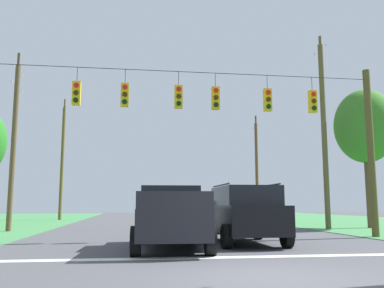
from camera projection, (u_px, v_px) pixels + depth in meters
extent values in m
plane|color=#47474C|center=(263.00, 276.00, 8.03)|extent=(120.00, 120.00, 0.00)
cube|color=white|center=(230.00, 257.00, 10.86)|extent=(13.06, 0.45, 0.01)
cube|color=white|center=(196.00, 238.00, 16.74)|extent=(2.50, 0.15, 0.01)
cube|color=white|center=(178.00, 228.00, 23.53)|extent=(2.50, 0.15, 0.01)
cube|color=white|center=(170.00, 224.00, 29.11)|extent=(2.50, 0.15, 0.01)
cube|color=white|center=(162.00, 219.00, 37.40)|extent=(2.50, 0.15, 0.01)
cylinder|color=#504A23|center=(371.00, 151.00, 17.81)|extent=(0.30, 0.30, 7.20)
cylinder|color=black|center=(191.00, 72.00, 17.22)|extent=(15.48, 0.02, 0.02)
cylinder|color=black|center=(77.00, 74.00, 16.56)|extent=(0.02, 0.02, 0.60)
cube|color=yellow|center=(76.00, 93.00, 16.45)|extent=(0.32, 0.24, 0.95)
cylinder|color=red|center=(76.00, 85.00, 16.35)|extent=(0.20, 0.04, 0.20)
cylinder|color=#352203|center=(76.00, 93.00, 16.31)|extent=(0.20, 0.04, 0.20)
cylinder|color=black|center=(76.00, 100.00, 16.26)|extent=(0.20, 0.04, 0.20)
cylinder|color=black|center=(125.00, 76.00, 16.81)|extent=(0.02, 0.02, 0.60)
cube|color=yellow|center=(125.00, 95.00, 16.70)|extent=(0.32, 0.24, 0.95)
cylinder|color=red|center=(125.00, 87.00, 16.60)|extent=(0.20, 0.04, 0.20)
cylinder|color=#352203|center=(125.00, 94.00, 16.56)|extent=(0.20, 0.04, 0.20)
cylinder|color=black|center=(125.00, 102.00, 16.52)|extent=(0.20, 0.04, 0.20)
cylinder|color=black|center=(179.00, 79.00, 17.10)|extent=(0.02, 0.02, 0.60)
cube|color=yellow|center=(178.00, 97.00, 16.99)|extent=(0.32, 0.24, 0.95)
cylinder|color=red|center=(179.00, 89.00, 16.90)|extent=(0.20, 0.04, 0.20)
cylinder|color=#352203|center=(179.00, 96.00, 16.85)|extent=(0.20, 0.04, 0.20)
cylinder|color=black|center=(179.00, 103.00, 16.81)|extent=(0.20, 0.04, 0.20)
cylinder|color=black|center=(215.00, 80.00, 17.31)|extent=(0.02, 0.02, 0.60)
cube|color=yellow|center=(215.00, 98.00, 17.20)|extent=(0.32, 0.24, 0.95)
cylinder|color=red|center=(216.00, 90.00, 17.10)|extent=(0.20, 0.04, 0.20)
cylinder|color=#352203|center=(216.00, 97.00, 17.06)|extent=(0.20, 0.04, 0.20)
cylinder|color=black|center=(216.00, 105.00, 17.02)|extent=(0.20, 0.04, 0.20)
cylinder|color=black|center=(267.00, 82.00, 17.61)|extent=(0.02, 0.02, 0.60)
cube|color=yellow|center=(268.00, 100.00, 17.50)|extent=(0.32, 0.24, 0.95)
cylinder|color=red|center=(268.00, 92.00, 17.40)|extent=(0.20, 0.04, 0.20)
cylinder|color=#352203|center=(269.00, 99.00, 17.36)|extent=(0.20, 0.04, 0.20)
cylinder|color=black|center=(269.00, 106.00, 17.32)|extent=(0.20, 0.04, 0.20)
cylinder|color=black|center=(312.00, 84.00, 17.88)|extent=(0.02, 0.02, 0.60)
cube|color=yellow|center=(313.00, 102.00, 17.77)|extent=(0.32, 0.24, 0.95)
cylinder|color=red|center=(314.00, 94.00, 17.67)|extent=(0.20, 0.04, 0.20)
cylinder|color=#352203|center=(314.00, 101.00, 17.63)|extent=(0.20, 0.04, 0.20)
cylinder|color=black|center=(314.00, 108.00, 17.59)|extent=(0.20, 0.04, 0.20)
cube|color=black|center=(171.00, 222.00, 13.04)|extent=(2.24, 5.48, 0.85)
cube|color=black|center=(170.00, 197.00, 13.79)|extent=(1.93, 1.98, 0.70)
cube|color=black|center=(139.00, 200.00, 11.72)|extent=(0.21, 2.38, 0.45)
cube|color=black|center=(206.00, 201.00, 11.89)|extent=(0.21, 2.38, 0.45)
cube|color=black|center=(175.00, 200.00, 10.52)|extent=(1.96, 0.19, 0.45)
cylinder|color=black|center=(140.00, 232.00, 14.70)|extent=(0.32, 0.81, 0.80)
cylinder|color=black|center=(196.00, 232.00, 14.88)|extent=(0.32, 0.81, 0.80)
cylinder|color=black|center=(136.00, 241.00, 11.08)|extent=(0.32, 0.81, 0.80)
cylinder|color=black|center=(210.00, 240.00, 11.26)|extent=(0.32, 0.81, 0.80)
cube|color=black|center=(244.00, 219.00, 14.77)|extent=(1.98, 4.81, 0.95)
cube|color=black|center=(244.00, 196.00, 14.73)|extent=(1.82, 3.21, 0.65)
cylinder|color=black|center=(221.00, 185.00, 14.68)|extent=(0.07, 2.72, 0.05)
cylinder|color=black|center=(267.00, 186.00, 14.90)|extent=(0.07, 2.72, 0.05)
cylinder|color=black|center=(209.00, 230.00, 16.18)|extent=(0.27, 0.76, 0.76)
cylinder|color=black|center=(258.00, 229.00, 16.43)|extent=(0.27, 0.76, 0.76)
cylinder|color=black|center=(227.00, 236.00, 12.97)|extent=(0.27, 0.76, 0.76)
cylinder|color=black|center=(287.00, 236.00, 13.22)|extent=(0.27, 0.76, 0.76)
cube|color=silver|center=(196.00, 218.00, 20.58)|extent=(2.06, 4.40, 0.70)
cube|color=black|center=(196.00, 206.00, 20.67)|extent=(1.74, 2.19, 0.50)
cylinder|color=black|center=(176.00, 224.00, 21.86)|extent=(0.26, 0.65, 0.64)
cylinder|color=black|center=(210.00, 224.00, 22.00)|extent=(0.26, 0.65, 0.64)
cylinder|color=black|center=(179.00, 227.00, 19.06)|extent=(0.26, 0.65, 0.64)
cylinder|color=black|center=(218.00, 227.00, 19.20)|extent=(0.26, 0.65, 0.64)
cylinder|color=brown|center=(324.00, 134.00, 23.73)|extent=(0.30, 0.30, 10.62)
cube|color=brown|center=(320.00, 51.00, 24.43)|extent=(0.12, 0.12, 1.89)
cylinder|color=#B2B7BC|center=(315.00, 54.00, 25.19)|extent=(0.08, 0.08, 0.12)
cylinder|color=#B2B7BC|center=(326.00, 45.00, 23.70)|extent=(0.08, 0.08, 0.12)
cylinder|color=brown|center=(257.00, 171.00, 37.73)|extent=(0.28, 0.28, 8.69)
cube|color=brown|center=(256.00, 128.00, 38.29)|extent=(0.12, 0.12, 2.27)
cylinder|color=#B2B7BC|center=(253.00, 128.00, 39.20)|extent=(0.08, 0.08, 0.12)
cylinder|color=#B2B7BC|center=(259.00, 125.00, 37.41)|extent=(0.08, 0.08, 0.12)
cube|color=brown|center=(256.00, 138.00, 38.16)|extent=(0.12, 0.12, 2.31)
cylinder|color=#B2B7BC|center=(253.00, 138.00, 39.08)|extent=(0.08, 0.08, 0.12)
cylinder|color=#B2B7BC|center=(259.00, 135.00, 37.27)|extent=(0.08, 0.08, 0.12)
cylinder|color=brown|center=(13.00, 146.00, 21.41)|extent=(0.26, 0.26, 8.64)
cube|color=brown|center=(18.00, 72.00, 21.96)|extent=(0.12, 0.12, 2.13)
cylinder|color=#B2B7BC|center=(22.00, 75.00, 22.82)|extent=(0.08, 0.08, 0.12)
cylinder|color=#B2B7BC|center=(13.00, 65.00, 21.14)|extent=(0.08, 0.08, 0.12)
cube|color=brown|center=(17.00, 89.00, 21.84)|extent=(0.12, 0.12, 2.38)
cylinder|color=#B2B7BC|center=(22.00, 92.00, 22.78)|extent=(0.08, 0.08, 0.12)
cylinder|color=#B2B7BC|center=(12.00, 82.00, 20.92)|extent=(0.08, 0.08, 0.12)
cylinder|color=brown|center=(62.00, 162.00, 36.23)|extent=(0.28, 0.28, 9.95)
cube|color=brown|center=(64.00, 111.00, 36.88)|extent=(0.12, 0.12, 2.08)
cylinder|color=#B2B7BC|center=(66.00, 111.00, 37.72)|extent=(0.08, 0.08, 0.12)
cylinder|color=#B2B7BC|center=(63.00, 107.00, 36.09)|extent=(0.08, 0.08, 0.12)
cylinder|color=brown|center=(369.00, 187.00, 24.02)|extent=(0.34, 0.34, 4.72)
ellipsoid|color=#377524|center=(365.00, 126.00, 24.53)|extent=(3.52, 3.52, 4.34)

